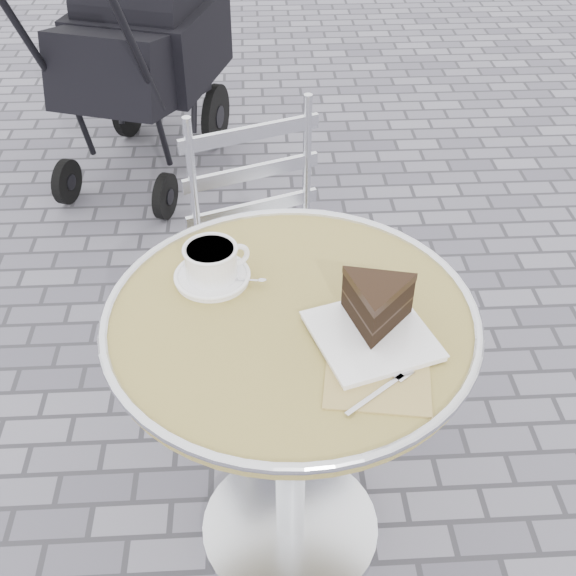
{
  "coord_description": "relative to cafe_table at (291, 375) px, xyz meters",
  "views": [
    {
      "loc": [
        -0.06,
        -1.02,
        1.64
      ],
      "look_at": [
        -0.0,
        0.02,
        0.78
      ],
      "focal_mm": 45.0,
      "sensor_mm": 36.0,
      "label": 1
    }
  ],
  "objects": [
    {
      "name": "bistro_chair",
      "position": [
        -0.04,
        0.59,
        -0.04
      ],
      "size": [
        0.49,
        0.49,
        0.85
      ],
      "rotation": [
        0.0,
        0.0,
        0.35
      ],
      "color": "silver",
      "rests_on": "ground"
    },
    {
      "name": "cake_plate_set",
      "position": [
        0.15,
        -0.05,
        0.21
      ],
      "size": [
        0.25,
        0.33,
        0.11
      ],
      "rotation": [
        0.0,
        0.0,
        0.31
      ],
      "color": "tan",
      "rests_on": "cafe_table"
    },
    {
      "name": "cafe_table",
      "position": [
        0.0,
        0.0,
        0.0
      ],
      "size": [
        0.72,
        0.72,
        0.74
      ],
      "color": "silver",
      "rests_on": "ground"
    },
    {
      "name": "cappuccino_set",
      "position": [
        -0.15,
        0.12,
        0.2
      ],
      "size": [
        0.18,
        0.15,
        0.08
      ],
      "rotation": [
        0.0,
        0.0,
        0.37
      ],
      "color": "white",
      "rests_on": "cafe_table"
    },
    {
      "name": "baby_stroller",
      "position": [
        -0.51,
        1.87,
        -0.09
      ],
      "size": [
        0.75,
        1.11,
        1.07
      ],
      "rotation": [
        0.0,
        0.0,
        -0.31
      ],
      "color": "black",
      "rests_on": "ground"
    },
    {
      "name": "ground",
      "position": [
        0.0,
        0.0,
        -0.57
      ],
      "size": [
        80.0,
        80.0,
        0.0
      ],
      "primitive_type": "plane",
      "color": "slate",
      "rests_on": "ground"
    }
  ]
}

